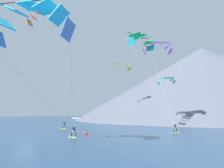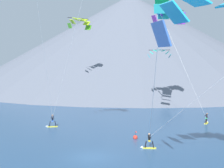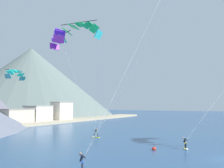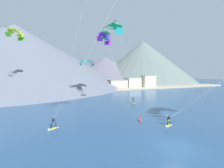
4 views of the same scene
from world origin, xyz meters
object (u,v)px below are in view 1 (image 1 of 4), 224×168
at_px(parafoil_kite_near_lead, 30,19).
at_px(parafoil_kite_distant_high_outer, 166,80).
at_px(kitesurfer_near_lead, 73,134).
at_px(kitesurfer_near_trail, 63,126).
at_px(parafoil_kite_near_trail, 44,16).
at_px(parafoil_kite_distant_mid_solo, 157,46).
at_px(kitesurfer_mid_center, 176,130).
at_px(parafoil_kite_mid_center, 141,40).
at_px(parafoil_kite_distant_low_drift, 122,65).
at_px(race_marker_buoy, 86,133).

distance_m(parafoil_kite_near_lead, parafoil_kite_distant_high_outer, 37.62).
xyz_separation_m(kitesurfer_near_lead, kitesurfer_near_trail, (-16.04, 5.49, 0.09)).
bearing_deg(parafoil_kite_near_trail, parafoil_kite_distant_high_outer, 82.87).
distance_m(kitesurfer_near_lead, parafoil_kite_distant_mid_solo, 26.75).
relative_size(kitesurfer_mid_center, parafoil_kite_distant_high_outer, 0.38).
bearing_deg(parafoil_kite_distant_mid_solo, parafoil_kite_near_trail, -107.26).
xyz_separation_m(parafoil_kite_mid_center, parafoil_kite_distant_mid_solo, (0.00, 4.68, -0.54)).
relative_size(kitesurfer_near_lead, parafoil_kite_near_trail, 0.09).
bearing_deg(kitesurfer_near_trail, parafoil_kite_distant_low_drift, 108.89).
height_order(parafoil_kite_near_trail, race_marker_buoy, parafoil_kite_near_trail).
relative_size(kitesurfer_near_trail, parafoil_kite_near_trail, 0.09).
height_order(kitesurfer_near_lead, parafoil_kite_distant_high_outer, parafoil_kite_distant_high_outer).
bearing_deg(kitesurfer_mid_center, parafoil_kite_distant_high_outer, 136.12).
height_order(kitesurfer_near_trail, parafoil_kite_near_trail, parafoil_kite_near_trail).
relative_size(kitesurfer_near_lead, parafoil_kite_distant_mid_solo, 0.29).
bearing_deg(kitesurfer_near_lead, parafoil_kite_mid_center, 98.87).
height_order(parafoil_kite_distant_high_outer, race_marker_buoy, parafoil_kite_distant_high_outer).
height_order(kitesurfer_near_trail, race_marker_buoy, kitesurfer_near_trail).
xyz_separation_m(kitesurfer_near_trail, parafoil_kite_near_lead, (23.37, -13.85, 12.03)).
bearing_deg(race_marker_buoy, parafoil_kite_distant_low_drift, 131.12).
bearing_deg(kitesurfer_mid_center, parafoil_kite_near_lead, -83.09).
relative_size(parafoil_kite_near_lead, parafoil_kite_distant_mid_solo, 2.11).
bearing_deg(kitesurfer_near_trail, race_marker_buoy, -8.24).
distance_m(parafoil_kite_mid_center, parafoil_kite_distant_mid_solo, 4.71).
bearing_deg(parafoil_kite_near_trail, kitesurfer_near_trail, 132.44).
height_order(parafoil_kite_near_trail, parafoil_kite_distant_mid_solo, parafoil_kite_near_trail).
bearing_deg(parafoil_kite_distant_low_drift, parafoil_kite_distant_mid_solo, -18.69).
bearing_deg(parafoil_kite_distant_low_drift, parafoil_kite_distant_high_outer, -2.53).
bearing_deg(parafoil_kite_mid_center, parafoil_kite_distant_mid_solo, 89.95).
height_order(parafoil_kite_distant_high_outer, parafoil_kite_distant_low_drift, parafoil_kite_distant_low_drift).
bearing_deg(parafoil_kite_mid_center, kitesurfer_near_trail, -142.75).
xyz_separation_m(kitesurfer_near_lead, parafoil_kite_distant_low_drift, (-23.63, 27.66, 17.57)).
xyz_separation_m(parafoil_kite_distant_high_outer, race_marker_buoy, (3.23, -23.33, -11.09)).
height_order(kitesurfer_near_lead, parafoil_kite_near_trail, parafoil_kite_near_trail).
bearing_deg(kitesurfer_near_trail, parafoil_kite_near_trail, -47.56).
bearing_deg(parafoil_kite_distant_mid_solo, parafoil_kite_mid_center, -90.05).
bearing_deg(parafoil_kite_distant_mid_solo, kitesurfer_near_lead, -83.15).
xyz_separation_m(kitesurfer_near_trail, parafoil_kite_distant_low_drift, (-7.58, 22.16, 17.49)).
bearing_deg(parafoil_kite_distant_low_drift, parafoil_kite_mid_center, -29.24).
xyz_separation_m(kitesurfer_near_lead, parafoil_kite_near_trail, (-9.39, -1.78, 20.44)).
distance_m(parafoil_kite_near_lead, parafoil_kite_mid_center, 26.64).
bearing_deg(parafoil_kite_near_trail, parafoil_kite_distant_low_drift, 115.81).
bearing_deg(parafoil_kite_distant_mid_solo, parafoil_kite_distant_high_outer, 117.65).
relative_size(kitesurfer_near_trail, parafoil_kite_near_lead, 0.14).
bearing_deg(parafoil_kite_distant_low_drift, parafoil_kite_near_trail, -64.19).
bearing_deg(kitesurfer_near_lead, parafoil_kite_distant_mid_solo, 96.85).
distance_m(kitesurfer_near_lead, race_marker_buoy, 4.39).
relative_size(kitesurfer_near_trail, parafoil_kite_mid_center, 0.10).
bearing_deg(parafoil_kite_near_trail, kitesurfer_mid_center, 54.40).
xyz_separation_m(kitesurfer_near_lead, race_marker_buoy, (-2.57, 3.54, -0.32)).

